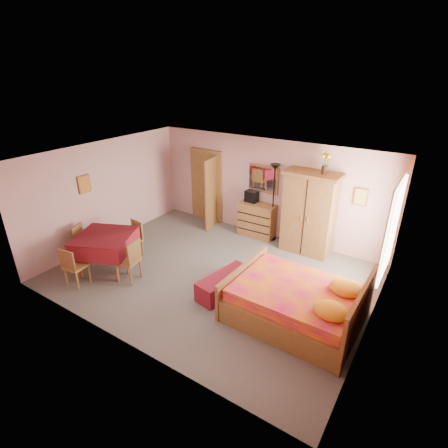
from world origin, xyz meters
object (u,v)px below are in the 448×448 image
Objects in this scene: chest_of_drawers at (257,220)px; chair_east at (128,261)px; wall_mirror at (263,179)px; bench at (224,284)px; floor_lamp at (273,203)px; dining_table at (106,252)px; sunflower_vase at (325,163)px; wardrobe at (309,213)px; chair_north at (132,240)px; stereo at (252,196)px; bed at (296,293)px; chair_west at (87,244)px; chair_south at (76,266)px.

chair_east is at bearing -112.53° from chest_of_drawers.
bench is at bearing -73.27° from wall_mirror.
wall_mirror is at bearing 154.61° from floor_lamp.
sunflower_vase is at bearing 41.57° from dining_table.
chair_east is at bearing -160.20° from bench.
chest_of_drawers is 1.54m from wardrobe.
sunflower_vase is (0.24, 0.03, 1.26)m from wardrobe.
chair_north is (-2.66, 0.05, 0.24)m from bench.
stereo is 3.67m from chair_east.
stereo is at bearing 133.17° from bed.
wardrobe reaches higher than chair_east.
bench is at bearing -110.48° from sunflower_vase.
chair_north is at bearing -121.21° from wall_mirror.
stereo is 0.26× the size of bench.
sunflower_vase reaches higher than wall_mirror.
bench is (0.91, -2.75, -0.86)m from stereo.
chair_west is at bearing -132.43° from floor_lamp.
wardrobe is at bearing 104.22° from chair_west.
stereo is (-0.22, -0.16, -0.48)m from wall_mirror.
chair_east is (0.68, -0.76, 0.03)m from chair_north.
sunflower_vase is (1.24, -0.10, 1.25)m from floor_lamp.
chest_of_drawers is 4.60m from chair_south.
bed is 4.50m from chair_south.
wall_mirror is 3.28m from bench.
chair_south is at bearing -132.96° from sunflower_vase.
wardrobe is at bearing -50.11° from chair_east.
wardrobe reaches higher than stereo.
floor_lamp is at bearing -22.05° from wall_mirror.
sunflower_vase is 4.80m from chair_north.
chair_west is at bearing -178.48° from dining_table.
bed is 1.87× the size of bench.
chair_south is at bearing -112.30° from wall_mirror.
dining_table is at bearing 75.63° from chair_east.
chair_north is 1.02m from chair_west.
chest_of_drawers is 1.07× the size of chair_west.
stereo is 0.65m from floor_lamp.
floor_lamp is 1.65× the size of bench.
sunflower_vase reaches higher than wardrobe.
chair_north is (0.05, 0.72, 0.02)m from dining_table.
wall_mirror is 2.83× the size of stereo.
dining_table is at bearing -135.84° from wardrobe.
sunflower_vase is 3.46m from bench.
stereo is 0.16× the size of wardrobe.
stereo reaches higher than bed.
dining_table is at bearing -168.81° from bed.
wall_mirror is 1.88× the size of sunflower_vase.
chair_south reaches higher than dining_table.
bed is at bearing -88.01° from chair_east.
chest_of_drawers is at bearing 55.87° from chair_south.
chair_east is at bearing 139.42° from chair_north.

